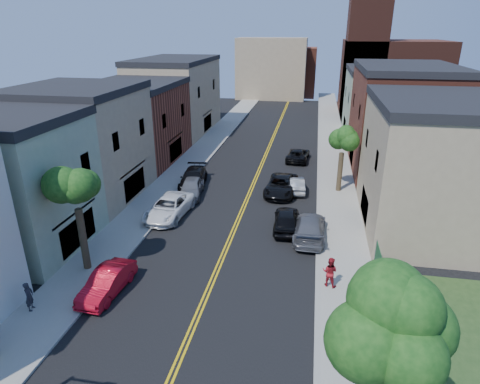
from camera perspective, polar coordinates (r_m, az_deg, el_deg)
The scene contains 29 objects.
sidewalk_left at distance 49.51m, azimuth -5.58°, elevation 5.62°, with size 3.20×100.00×0.15m, color gray.
sidewalk_right at distance 47.79m, azimuth 13.04°, elevation 4.55°, with size 3.20×100.00×0.15m, color gray.
curb_left at distance 49.07m, azimuth -3.60°, elevation 5.54°, with size 0.30×100.00×0.15m, color gray.
curb_right at distance 47.73m, azimuth 10.94°, elevation 4.70°, with size 0.30×100.00×0.15m, color gray.
bldg_left_palegrn at distance 30.57m, azimuth -29.57°, elevation 0.53°, with size 9.00×8.00×8.50m, color gray.
bldg_left_tan_near at distance 37.42m, azimuth -21.22°, elevation 5.88°, with size 9.00×10.00×9.00m, color #998466.
bldg_left_brick at distance 46.97m, azimuth -14.37°, elevation 9.10°, with size 9.00×12.00×8.00m, color brown.
bldg_left_tan_far at distance 59.61m, azimuth -8.91°, elevation 12.87°, with size 9.00×16.00×9.50m, color #998466.
bldg_right_tan at distance 32.33m, azimuth 25.48°, elevation 2.81°, with size 9.00×12.00×9.00m, color #998466.
bldg_right_brick at distance 45.42m, azimuth 21.45°, elevation 9.14°, with size 9.00×14.00×10.00m, color brown.
bldg_right_palegrn at distance 59.12m, azimuth 19.03°, elevation 11.40°, with size 9.00×12.00×8.50m, color gray.
church at distance 73.87m, azimuth 19.62°, elevation 15.59°, with size 16.20×14.20×22.60m.
backdrop_left at distance 88.51m, azimuth 4.44°, elevation 16.79°, with size 14.00×8.00×12.00m, color #998466.
backdrop_center at distance 92.25m, azimuth 7.27°, elevation 16.28°, with size 10.00×8.00×10.00m, color brown.
fence_right at distance 20.32m, azimuth 20.96°, elevation -18.99°, with size 0.04×15.00×1.90m, color #143F1E.
tree_left_mid at distance 24.78m, azimuth -22.37°, elevation 3.01°, with size 5.20×5.20×9.29m.
tree_right_corner at distance 12.03m, azimuth 21.79°, elevation -13.32°, with size 5.80×5.80×10.35m.
tree_right_far at distance 36.69m, azimuth 14.33°, elevation 8.42°, with size 4.40×4.40×8.03m.
red_sedan at distance 24.54m, azimuth -18.05°, elevation -11.88°, with size 1.50×4.31×1.42m, color red.
white_pickup at distance 32.67m, azimuth -9.89°, elevation -2.11°, with size 2.60×5.63×1.57m, color white.
grey_car_left at distance 36.37m, azimuth -6.78°, elevation 0.63°, with size 1.86×4.63×1.58m, color slate.
black_car_left at distance 38.61m, azimuth -6.54°, elevation 1.92°, with size 2.21×5.44×1.58m, color black.
grey_car_right at distance 29.45m, azimuth 9.69°, elevation -4.89°, with size 2.20×5.42×1.57m, color #5A5B62.
black_car_right at distance 30.38m, azimuth 6.52°, elevation -3.83°, with size 1.86×4.63×1.58m, color black.
silver_car_right at distance 37.54m, azimuth 7.80°, elevation 1.06°, with size 1.40×4.03×1.33m, color #9EA1A5.
dark_car_right_far at distance 46.43m, azimuth 8.09°, elevation 5.17°, with size 2.24×4.86×1.35m, color black.
black_suv_lane at distance 36.83m, azimuth 5.78°, elevation 0.92°, with size 2.55×5.54×1.54m, color black.
pedestrian_left at distance 24.51m, azimuth -27.34°, elevation -12.81°, with size 0.59×0.39×1.62m, color #232229.
pedestrian_right at distance 24.18m, azimuth 12.43°, elevation -10.82°, with size 0.88×0.69×1.81m, color maroon.
Camera 1 is at (5.27, -5.66, 13.96)m, focal length 30.58 mm.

